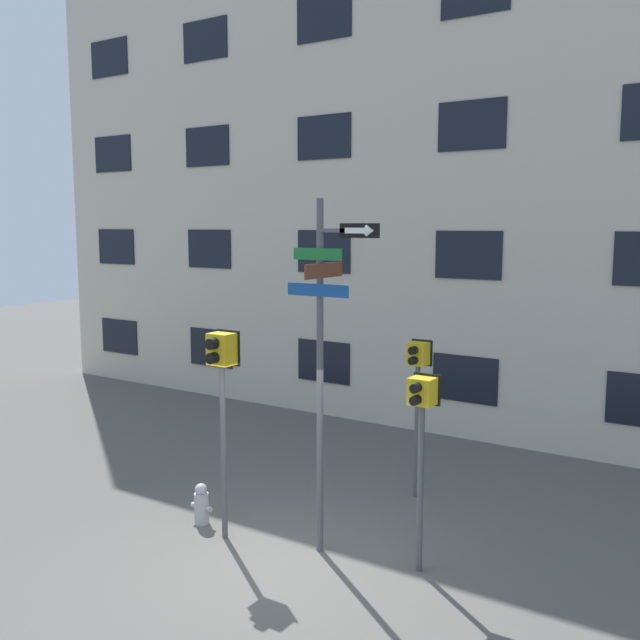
{
  "coord_description": "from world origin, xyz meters",
  "views": [
    {
      "loc": [
        5.31,
        -6.84,
        4.36
      ],
      "look_at": [
        0.31,
        0.81,
        3.15
      ],
      "focal_mm": 40.0,
      "sensor_mm": 36.0,
      "label": 1
    }
  ],
  "objects_px": {
    "pedestrian_signal_right": "(421,421)",
    "pedestrian_signal_across": "(418,376)",
    "pedestrian_signal_left": "(222,375)",
    "street_sign_pole": "(324,348)",
    "fire_hydrant": "(201,504)"
  },
  "relations": [
    {
      "from": "pedestrian_signal_across",
      "to": "fire_hydrant",
      "type": "distance_m",
      "value": 3.86
    },
    {
      "from": "street_sign_pole",
      "to": "pedestrian_signal_right",
      "type": "bearing_deg",
      "value": 9.65
    },
    {
      "from": "pedestrian_signal_right",
      "to": "pedestrian_signal_across",
      "type": "xyz_separation_m",
      "value": [
        -1.13,
        2.27,
        0.02
      ]
    },
    {
      "from": "pedestrian_signal_across",
      "to": "street_sign_pole",
      "type": "bearing_deg",
      "value": -93.89
    },
    {
      "from": "fire_hydrant",
      "to": "pedestrian_signal_left",
      "type": "bearing_deg",
      "value": -16.87
    },
    {
      "from": "pedestrian_signal_left",
      "to": "fire_hydrant",
      "type": "xyz_separation_m",
      "value": [
        -0.6,
        0.18,
        -2.04
      ]
    },
    {
      "from": "street_sign_pole",
      "to": "pedestrian_signal_across",
      "type": "bearing_deg",
      "value": 86.11
    },
    {
      "from": "pedestrian_signal_right",
      "to": "fire_hydrant",
      "type": "xyz_separation_m",
      "value": [
        -3.3,
        -0.43,
        -1.67
      ]
    },
    {
      "from": "pedestrian_signal_right",
      "to": "fire_hydrant",
      "type": "distance_m",
      "value": 3.73
    },
    {
      "from": "pedestrian_signal_left",
      "to": "pedestrian_signal_right",
      "type": "height_order",
      "value": "pedestrian_signal_left"
    },
    {
      "from": "street_sign_pole",
      "to": "fire_hydrant",
      "type": "height_order",
      "value": "street_sign_pole"
    },
    {
      "from": "pedestrian_signal_left",
      "to": "fire_hydrant",
      "type": "height_order",
      "value": "pedestrian_signal_left"
    },
    {
      "from": "pedestrian_signal_left",
      "to": "pedestrian_signal_right",
      "type": "xyz_separation_m",
      "value": [
        2.71,
        0.61,
        -0.37
      ]
    },
    {
      "from": "street_sign_pole",
      "to": "pedestrian_signal_across",
      "type": "xyz_separation_m",
      "value": [
        0.17,
        2.49,
        -0.8
      ]
    },
    {
      "from": "pedestrian_signal_across",
      "to": "pedestrian_signal_right",
      "type": "bearing_deg",
      "value": -63.53
    }
  ]
}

